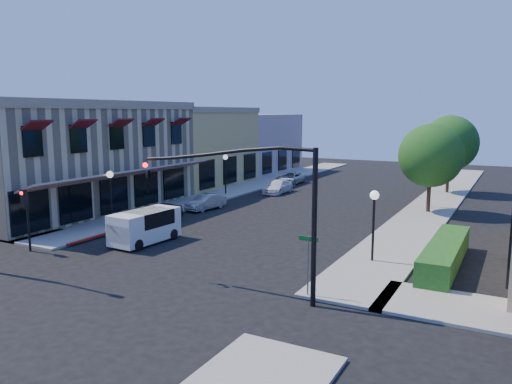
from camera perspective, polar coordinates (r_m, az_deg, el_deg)
The scene contains 22 objects.
ground at distance 22.40m, azimuth -14.72°, elevation -10.13°, with size 120.00×120.00×0.00m, color black.
sidewalk_left at distance 48.90m, azimuth -0.66°, elevation 0.62°, with size 3.50×50.00×0.12m, color gray.
sidewalk_right at distance 43.37m, azimuth 20.05°, elevation -1.02°, with size 3.50×50.00×0.12m, color gray.
curb_red_strip at distance 32.57m, azimuth -14.09°, elevation -4.07°, with size 0.25×10.00×0.06m, color maroon.
corner_brick_building at distance 40.10m, azimuth -20.52°, elevation 3.86°, with size 11.77×18.20×8.10m.
yellow_stucco_building at distance 51.27m, azimuth -7.86°, elevation 5.14°, with size 10.00×12.00×7.60m, color tan.
pink_stucco_building at distance 61.38m, azimuth -1.23°, elevation 5.58°, with size 10.00×12.00×7.00m, color tan.
hedge at distance 25.59m, azimuth 20.71°, elevation -7.99°, with size 1.40×8.00×1.10m, color #1E5016.
street_tree_a at distance 37.94m, azimuth 19.36°, elevation 3.94°, with size 4.56×4.56×6.48m.
street_tree_b at distance 47.79m, azimuth 21.27°, elevation 5.22°, with size 4.94×4.94×7.02m.
signal_mast_arm at distance 19.25m, azimuth 0.79°, elevation -0.39°, with size 8.01×0.39×6.00m.
secondary_signal at distance 28.57m, azimuth -24.83°, elevation -1.72°, with size 0.28×0.42×3.32m.
street_name_sign at distance 19.74m, azimuth 5.99°, elevation -7.32°, with size 0.80×0.06×2.50m.
lamppost_left_near at distance 33.16m, azimuth -16.32°, elevation 0.88°, with size 0.44×0.44×3.57m.
lamppost_left_far at distance 44.16m, azimuth -3.51°, elevation 3.19°, with size 0.44×0.44×3.57m.
lamppost_right_near at distance 24.57m, azimuth 13.34°, elevation -1.77°, with size 0.44×0.44×3.57m.
lamppost_right_far at distance 40.09m, azimuth 19.28°, elevation 2.10°, with size 0.44×0.44×3.57m.
white_van at distance 28.60m, azimuth -12.63°, elevation -3.67°, with size 2.02×4.20×1.82m.
parked_car_a at distance 33.46m, azimuth -10.94°, elevation -2.45°, with size 1.57×3.89×1.33m, color black.
parked_car_b at distance 37.73m, azimuth -5.77°, elevation -1.15°, with size 1.23×3.52×1.16m, color #989A9D.
parked_car_c at distance 45.28m, azimuth 2.50°, elevation 0.61°, with size 1.65×4.06×1.18m, color white.
parked_car_d at distance 51.17m, azimuth 3.96°, elevation 1.60°, with size 2.01×4.37×1.21m, color #B8B9BD.
Camera 1 is at (14.59, -15.36, 7.26)m, focal length 35.00 mm.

